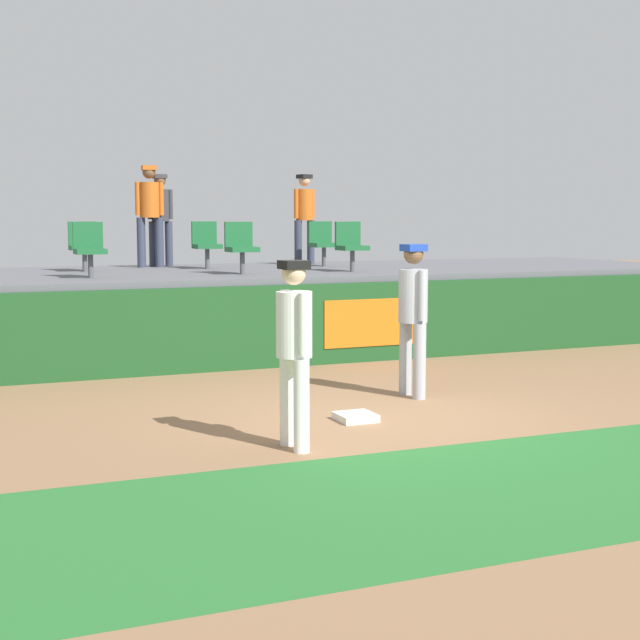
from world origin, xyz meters
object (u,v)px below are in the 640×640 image
(seat_back_left, at_px, (84,243))
(spectator_casual, at_px, (150,209))
(seat_front_left, at_px, (89,247))
(seat_back_center, at_px, (206,242))
(spectator_capped, at_px, (304,213))
(seat_back_right, at_px, (322,241))
(seat_front_right, at_px, (351,244))
(spectator_hooded, at_px, (160,213))
(seat_front_center, at_px, (241,245))
(player_runner_visitor, at_px, (413,309))
(player_fielder_home, at_px, (294,341))
(first_base, at_px, (356,417))

(seat_back_left, relative_size, spectator_casual, 0.45)
(seat_front_left, bearing_deg, seat_back_center, 37.82)
(spectator_capped, bearing_deg, seat_back_right, 78.01)
(seat_front_right, bearing_deg, spectator_casual, 136.82)
(seat_back_right, bearing_deg, spectator_capped, 93.71)
(seat_back_center, xyz_separation_m, spectator_hooded, (-0.56, 1.09, 0.52))
(seat_front_center, relative_size, seat_back_right, 1.00)
(seat_front_left, bearing_deg, spectator_hooded, 58.72)
(seat_front_left, relative_size, spectator_capped, 0.48)
(seat_front_left, xyz_separation_m, seat_front_right, (4.33, 0.00, 0.00))
(player_runner_visitor, distance_m, seat_back_center, 6.16)
(player_fielder_home, relative_size, spectator_hooded, 1.05)
(seat_back_center, bearing_deg, first_base, -92.65)
(player_fielder_home, xyz_separation_m, spectator_casual, (0.56, 8.75, 1.33))
(spectator_capped, bearing_deg, first_base, 56.35)
(seat_back_right, distance_m, spectator_casual, 3.24)
(first_base, relative_size, spectator_hooded, 0.23)
(spectator_capped, bearing_deg, seat_front_right, 70.00)
(first_base, xyz_separation_m, seat_front_left, (-1.99, 5.23, 1.73))
(first_base, xyz_separation_m, player_runner_visitor, (1.22, 0.97, 1.05))
(seat_back_left, relative_size, seat_back_right, 1.00)
(first_base, relative_size, seat_back_right, 0.48)
(seat_back_left, height_order, spectator_hooded, spectator_hooded)
(spectator_hooded, bearing_deg, seat_front_center, 99.78)
(player_runner_visitor, distance_m, spectator_capped, 7.08)
(seat_front_left, xyz_separation_m, spectator_capped, (4.52, 2.58, 0.54))
(first_base, bearing_deg, spectator_hooded, 91.68)
(seat_back_left, bearing_deg, spectator_casual, 32.72)
(seat_front_right, relative_size, spectator_capped, 0.48)
(seat_front_right, distance_m, seat_back_right, 1.82)
(player_runner_visitor, height_order, spectator_casual, spectator_casual)
(spectator_casual, bearing_deg, first_base, 97.94)
(seat_back_center, distance_m, spectator_casual, 1.32)
(seat_back_center, xyz_separation_m, seat_front_center, (0.07, -1.80, 0.00))
(seat_front_right, bearing_deg, first_base, -114.08)
(spectator_hooded, bearing_deg, player_runner_visitor, 98.94)
(seat_front_right, distance_m, spectator_capped, 2.65)
(seat_front_right, height_order, seat_back_right, same)
(first_base, bearing_deg, seat_back_center, 87.35)
(first_base, distance_m, spectator_casual, 8.23)
(spectator_casual, bearing_deg, spectator_capped, -176.90)
(seat_front_left, relative_size, seat_front_right, 1.00)
(player_runner_visitor, xyz_separation_m, seat_front_left, (-3.21, 4.26, 0.68))
(first_base, bearing_deg, seat_front_center, 85.68)
(seat_front_center, relative_size, seat_front_right, 1.00)
(seat_front_right, bearing_deg, spectator_capped, 85.70)
(spectator_capped, bearing_deg, spectator_casual, -16.99)
(player_runner_visitor, xyz_separation_m, seat_front_right, (1.12, 4.26, 0.68))
(player_fielder_home, distance_m, seat_back_right, 8.72)
(player_fielder_home, xyz_separation_m, player_runner_visitor, (2.27, 1.84, 0.05))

